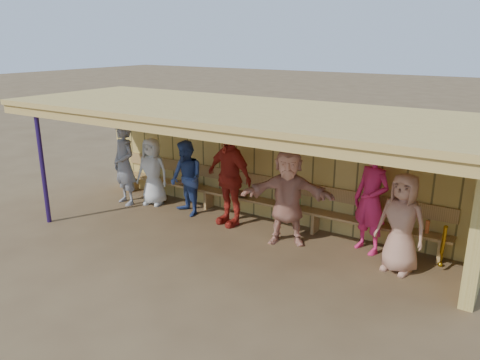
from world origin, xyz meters
name	(u,v)px	position (x,y,z in m)	size (l,w,h in m)	color
ground	(230,236)	(0.00, 0.00, 0.00)	(90.00, 90.00, 0.00)	brown
player_a	(124,164)	(-3.07, 0.30, 0.93)	(0.68, 0.45, 1.86)	gray
player_b	(152,171)	(-2.52, 0.61, 0.77)	(0.76, 0.49, 1.55)	silver
player_c	(186,178)	(-1.45, 0.51, 0.81)	(0.78, 0.61, 1.61)	#2F4682
player_d	(229,177)	(-0.39, 0.55, 1.00)	(1.17, 0.49, 1.99)	#AE271B
player_f	(288,196)	(1.03, 0.35, 0.91)	(1.68, 0.54, 1.81)	tan
player_g	(371,200)	(2.42, 0.81, 0.96)	(0.70, 0.46, 1.92)	#D2215C
player_h	(402,223)	(3.07, 0.34, 0.83)	(0.81, 0.53, 1.66)	tan
dugout_structure	(267,146)	(0.39, 0.69, 1.69)	(8.80, 3.20, 2.50)	tan
bench	(260,195)	(0.00, 1.12, 0.53)	(7.60, 0.34, 0.93)	#B0874B
dugout_equipment	(238,195)	(-0.45, 0.99, 0.49)	(5.78, 0.62, 0.80)	gold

